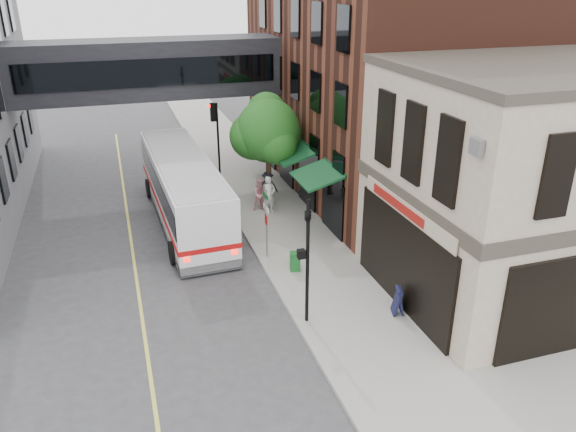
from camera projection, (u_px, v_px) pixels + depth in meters
ground at (316, 361)px, 17.54m from camera, size 120.00×120.00×0.00m
sidewalk_main at (261, 196)px, 30.32m from camera, size 4.00×60.00×0.15m
corner_building at (533, 184)px, 20.13m from camera, size 10.19×8.12×8.45m
brick_building at (394, 56)px, 30.68m from camera, size 13.76×18.00×14.00m
skyway_bridge at (148, 69)px, 29.87m from camera, size 14.00×3.18×3.00m
traffic_signal_near at (307, 247)px, 18.21m from camera, size 0.44×0.22×4.60m
traffic_signal_far at (215, 127)px, 31.16m from camera, size 0.53×0.28×4.50m
street_sign_pole at (266, 218)px, 23.01m from camera, size 0.08×0.75×3.00m
street_tree at (267, 130)px, 28.17m from camera, size 3.80×3.20×5.60m
lane_marking at (132, 247)px, 24.89m from camera, size 0.12×40.00×0.01m
bus at (183, 187)px, 26.81m from camera, size 3.15×11.72×3.13m
pedestrian_a at (269, 195)px, 27.76m from camera, size 0.80×0.66×1.87m
pedestrian_b at (261, 194)px, 28.08m from camera, size 0.81×0.64×1.66m
pedestrian_c at (268, 187)px, 29.13m from camera, size 1.21×0.93×1.65m
newspaper_box at (295, 261)px, 22.47m from camera, size 0.46×0.43×0.80m
sandwich_board at (398, 301)px, 19.58m from camera, size 0.49×0.63×0.98m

